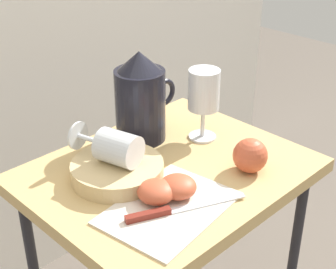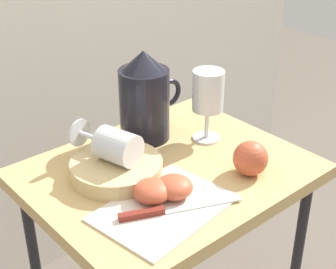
{
  "view_description": "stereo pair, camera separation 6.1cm",
  "coord_description": "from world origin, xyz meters",
  "px_view_note": "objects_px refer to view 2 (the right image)",
  "views": [
    {
      "loc": [
        -0.64,
        -0.64,
        1.26
      ],
      "look_at": [
        0.0,
        0.0,
        0.77
      ],
      "focal_mm": 54.08,
      "sensor_mm": 36.0,
      "label": 1
    },
    {
      "loc": [
        -0.59,
        -0.68,
        1.26
      ],
      "look_at": [
        0.0,
        0.0,
        0.77
      ],
      "focal_mm": 54.08,
      "sensor_mm": 36.0,
      "label": 2
    }
  ],
  "objects_px": {
    "basket_tray": "(117,169)",
    "knife": "(163,211)",
    "pitcher": "(145,103)",
    "wine_glass_tipped_near": "(116,146)",
    "apple_half_right": "(174,187)",
    "table": "(168,196)",
    "apple_half_left": "(152,191)",
    "wine_glass_upright": "(208,95)",
    "apple_whole": "(250,158)"
  },
  "relations": [
    {
      "from": "wine_glass_upright",
      "to": "apple_half_right",
      "type": "relative_size",
      "value": 2.31
    },
    {
      "from": "table",
      "to": "wine_glass_tipped_near",
      "type": "bearing_deg",
      "value": 153.79
    },
    {
      "from": "basket_tray",
      "to": "wine_glass_upright",
      "type": "xyz_separation_m",
      "value": [
        0.25,
        -0.01,
        0.09
      ]
    },
    {
      "from": "wine_glass_tipped_near",
      "to": "knife",
      "type": "xyz_separation_m",
      "value": [
        -0.01,
        -0.16,
        -0.06
      ]
    },
    {
      "from": "basket_tray",
      "to": "apple_half_left",
      "type": "xyz_separation_m",
      "value": [
        -0.0,
        -0.12,
        0.01
      ]
    },
    {
      "from": "apple_whole",
      "to": "knife",
      "type": "distance_m",
      "value": 0.23
    },
    {
      "from": "apple_half_left",
      "to": "knife",
      "type": "relative_size",
      "value": 0.33
    },
    {
      "from": "basket_tray",
      "to": "apple_whole",
      "type": "height_order",
      "value": "apple_whole"
    },
    {
      "from": "wine_glass_upright",
      "to": "wine_glass_tipped_near",
      "type": "height_order",
      "value": "wine_glass_upright"
    },
    {
      "from": "basket_tray",
      "to": "apple_half_right",
      "type": "bearing_deg",
      "value": -73.82
    },
    {
      "from": "table",
      "to": "pitcher",
      "type": "height_order",
      "value": "pitcher"
    },
    {
      "from": "wine_glass_tipped_near",
      "to": "table",
      "type": "bearing_deg",
      "value": -26.21
    },
    {
      "from": "wine_glass_tipped_near",
      "to": "apple_half_right",
      "type": "distance_m",
      "value": 0.15
    },
    {
      "from": "apple_half_left",
      "to": "knife",
      "type": "bearing_deg",
      "value": -104.07
    },
    {
      "from": "pitcher",
      "to": "knife",
      "type": "distance_m",
      "value": 0.31
    },
    {
      "from": "pitcher",
      "to": "apple_half_left",
      "type": "height_order",
      "value": "pitcher"
    },
    {
      "from": "wine_glass_upright",
      "to": "basket_tray",
      "type": "bearing_deg",
      "value": 178.54
    },
    {
      "from": "apple_whole",
      "to": "basket_tray",
      "type": "bearing_deg",
      "value": 141.1
    },
    {
      "from": "basket_tray",
      "to": "wine_glass_tipped_near",
      "type": "distance_m",
      "value": 0.05
    },
    {
      "from": "basket_tray",
      "to": "apple_half_left",
      "type": "bearing_deg",
      "value": -90.83
    },
    {
      "from": "table",
      "to": "apple_half_right",
      "type": "xyz_separation_m",
      "value": [
        -0.06,
        -0.09,
        0.1
      ]
    },
    {
      "from": "apple_whole",
      "to": "apple_half_right",
      "type": "bearing_deg",
      "value": 167.55
    },
    {
      "from": "table",
      "to": "pitcher",
      "type": "xyz_separation_m",
      "value": [
        0.05,
        0.14,
        0.16
      ]
    },
    {
      "from": "pitcher",
      "to": "apple_half_left",
      "type": "xyz_separation_m",
      "value": [
        -0.15,
        -0.21,
        -0.06
      ]
    },
    {
      "from": "wine_glass_tipped_near",
      "to": "apple_half_right",
      "type": "bearing_deg",
      "value": -74.88
    },
    {
      "from": "wine_glass_tipped_near",
      "to": "apple_half_left",
      "type": "relative_size",
      "value": 2.18
    },
    {
      "from": "knife",
      "to": "apple_half_left",
      "type": "bearing_deg",
      "value": 75.93
    },
    {
      "from": "wine_glass_tipped_near",
      "to": "apple_half_left",
      "type": "bearing_deg",
      "value": -91.82
    },
    {
      "from": "basket_tray",
      "to": "knife",
      "type": "bearing_deg",
      "value": -94.54
    },
    {
      "from": "pitcher",
      "to": "wine_glass_tipped_near",
      "type": "height_order",
      "value": "pitcher"
    },
    {
      "from": "basket_tray",
      "to": "knife",
      "type": "relative_size",
      "value": 0.85
    },
    {
      "from": "table",
      "to": "wine_glass_upright",
      "type": "relative_size",
      "value": 4.13
    },
    {
      "from": "table",
      "to": "apple_whole",
      "type": "height_order",
      "value": "apple_whole"
    },
    {
      "from": "basket_tray",
      "to": "knife",
      "type": "height_order",
      "value": "basket_tray"
    },
    {
      "from": "pitcher",
      "to": "wine_glass_tipped_near",
      "type": "relative_size",
      "value": 1.34
    },
    {
      "from": "pitcher",
      "to": "wine_glass_upright",
      "type": "xyz_separation_m",
      "value": [
        0.1,
        -0.1,
        0.03
      ]
    },
    {
      "from": "basket_tray",
      "to": "apple_half_left",
      "type": "distance_m",
      "value": 0.12
    },
    {
      "from": "apple_half_left",
      "to": "apple_half_right",
      "type": "height_order",
      "value": "same"
    },
    {
      "from": "pitcher",
      "to": "knife",
      "type": "xyz_separation_m",
      "value": [
        -0.16,
        -0.25,
        -0.08
      ]
    },
    {
      "from": "wine_glass_upright",
      "to": "wine_glass_tipped_near",
      "type": "relative_size",
      "value": 1.06
    },
    {
      "from": "basket_tray",
      "to": "pitcher",
      "type": "xyz_separation_m",
      "value": [
        0.15,
        0.09,
        0.07
      ]
    },
    {
      "from": "knife",
      "to": "apple_half_right",
      "type": "bearing_deg",
      "value": 28.14
    },
    {
      "from": "wine_glass_tipped_near",
      "to": "knife",
      "type": "bearing_deg",
      "value": -95.21
    },
    {
      "from": "apple_half_right",
      "to": "pitcher",
      "type": "bearing_deg",
      "value": 63.84
    },
    {
      "from": "wine_glass_tipped_near",
      "to": "apple_half_left",
      "type": "height_order",
      "value": "wine_glass_tipped_near"
    },
    {
      "from": "pitcher",
      "to": "apple_whole",
      "type": "xyz_separation_m",
      "value": [
        0.06,
        -0.26,
        -0.05
      ]
    },
    {
      "from": "pitcher",
      "to": "wine_glass_upright",
      "type": "distance_m",
      "value": 0.14
    },
    {
      "from": "table",
      "to": "apple_half_left",
      "type": "distance_m",
      "value": 0.16
    },
    {
      "from": "apple_whole",
      "to": "knife",
      "type": "height_order",
      "value": "apple_whole"
    },
    {
      "from": "apple_half_left",
      "to": "apple_half_right",
      "type": "xyz_separation_m",
      "value": [
        0.04,
        -0.02,
        0.0
      ]
    }
  ]
}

